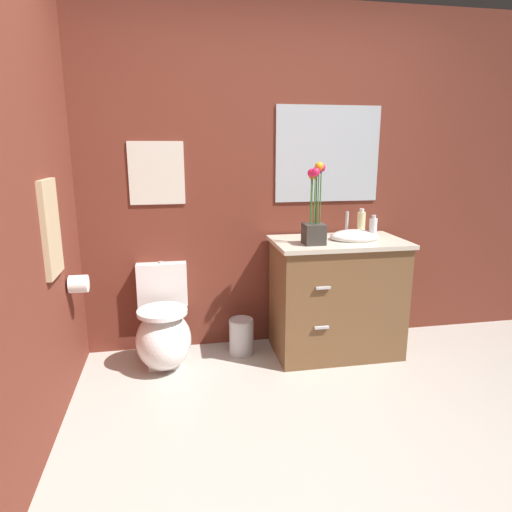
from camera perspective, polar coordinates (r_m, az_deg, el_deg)
ground_plane at (r=2.34m, az=11.04°, el=-26.48°), size 9.17×9.17×0.00m
wall_back at (r=3.44m, az=4.94°, el=9.39°), size 4.28×0.05×2.50m
wall_left at (r=2.26m, az=-28.27°, el=5.65°), size 0.05×4.56×2.50m
toilet at (r=3.26m, az=-11.64°, el=-9.36°), size 0.38×0.59×0.69m
vanity_cabinet at (r=3.37m, az=10.19°, el=-4.94°), size 0.94×0.56×1.04m
flower_vase at (r=3.06m, az=7.42°, el=5.03°), size 0.14×0.14×0.55m
soap_bottle at (r=3.30m, az=14.62°, el=3.37°), size 0.05×0.05×0.18m
lotion_bottle at (r=3.43m, az=13.19°, el=4.04°), size 0.06×0.06×0.20m
trash_bin at (r=3.39m, az=-1.86°, el=-10.13°), size 0.18×0.18×0.27m
wall_poster at (r=3.28m, az=-12.49°, el=10.21°), size 0.38×0.01×0.44m
wall_mirror at (r=3.47m, az=9.11°, el=12.62°), size 0.80×0.01×0.70m
hanging_towel at (r=2.64m, az=-24.58°, el=3.20°), size 0.03×0.28×0.52m
toilet_paper_roll at (r=2.99m, az=-21.56°, el=-3.31°), size 0.11×0.11×0.11m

